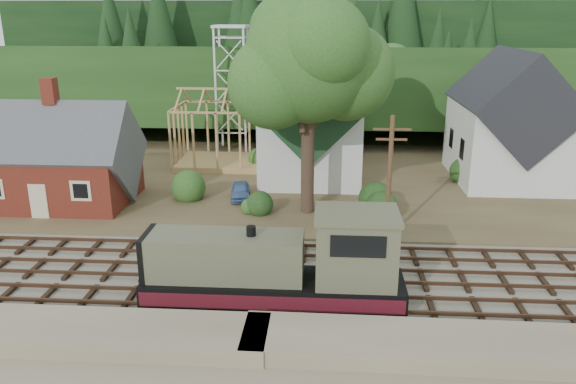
# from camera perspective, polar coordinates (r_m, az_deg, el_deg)

# --- Properties ---
(ground) EXTENTS (140.00, 140.00, 0.00)m
(ground) POSITION_cam_1_polar(r_m,az_deg,el_deg) (30.43, -2.51, -8.84)
(ground) COLOR #384C1E
(ground) RESTS_ON ground
(embankment) EXTENTS (64.00, 5.00, 1.60)m
(embankment) POSITION_cam_1_polar(r_m,az_deg,el_deg) (23.22, -4.89, -18.29)
(embankment) COLOR #7F7259
(embankment) RESTS_ON ground
(railroad_bed) EXTENTS (64.00, 11.00, 0.16)m
(railroad_bed) POSITION_cam_1_polar(r_m,az_deg,el_deg) (30.39, -2.52, -8.71)
(railroad_bed) COLOR #726B5B
(railroad_bed) RESTS_ON ground
(village_flat) EXTENTS (64.00, 26.00, 0.30)m
(village_flat) POSITION_cam_1_polar(r_m,az_deg,el_deg) (47.09, -0.16, 1.21)
(village_flat) COLOR brown
(village_flat) RESTS_ON ground
(hillside) EXTENTS (70.00, 28.96, 12.74)m
(hillside) POSITION_cam_1_polar(r_m,az_deg,el_deg) (70.41, 1.19, 6.71)
(hillside) COLOR #1E3F19
(hillside) RESTS_ON ground
(ridge) EXTENTS (80.00, 20.00, 12.00)m
(ridge) POSITION_cam_1_polar(r_m,az_deg,el_deg) (86.14, 1.69, 8.77)
(ridge) COLOR black
(ridge) RESTS_ON ground
(depot) EXTENTS (10.80, 7.41, 9.00)m
(depot) POSITION_cam_1_polar(r_m,az_deg,el_deg) (43.80, -22.24, 2.73)
(depot) COLOR maroon
(depot) RESTS_ON village_flat
(church) EXTENTS (8.40, 15.17, 13.00)m
(church) POSITION_cam_1_polar(r_m,az_deg,el_deg) (47.45, 2.41, 7.57)
(church) COLOR silver
(church) RESTS_ON village_flat
(farmhouse) EXTENTS (8.40, 10.80, 10.60)m
(farmhouse) POSITION_cam_1_polar(r_m,az_deg,el_deg) (49.14, 21.50, 6.33)
(farmhouse) COLOR silver
(farmhouse) RESTS_ON village_flat
(timber_frame) EXTENTS (8.20, 6.20, 6.99)m
(timber_frame) POSITION_cam_1_polar(r_m,az_deg,el_deg) (50.91, -6.64, 5.98)
(timber_frame) COLOR tan
(timber_frame) RESTS_ON village_flat
(lattice_tower) EXTENTS (3.20, 3.20, 12.12)m
(lattice_tower) POSITION_cam_1_polar(r_m,az_deg,el_deg) (55.86, -5.78, 14.08)
(lattice_tower) COLOR silver
(lattice_tower) RESTS_ON village_flat
(big_tree) EXTENTS (10.90, 8.40, 14.70)m
(big_tree) POSITION_cam_1_polar(r_m,az_deg,el_deg) (37.25, 2.38, 12.55)
(big_tree) COLOR #38281E
(big_tree) RESTS_ON village_flat
(telegraph_pole_near) EXTENTS (2.20, 0.28, 8.00)m
(telegraph_pole_near) POSITION_cam_1_polar(r_m,az_deg,el_deg) (33.78, 10.25, 1.39)
(telegraph_pole_near) COLOR #4C331E
(telegraph_pole_near) RESTS_ON ground
(locomotive) EXTENTS (12.16, 3.04, 4.86)m
(locomotive) POSITION_cam_1_polar(r_m,az_deg,el_deg) (26.69, -0.51, -7.72)
(locomotive) COLOR black
(locomotive) RESTS_ON railroad_bed
(car_blue) EXTENTS (1.84, 3.66, 1.20)m
(car_blue) POSITION_cam_1_polar(r_m,az_deg,el_deg) (42.05, -4.85, 0.14)
(car_blue) COLOR #5375B1
(car_blue) RESTS_ON village_flat
(car_green) EXTENTS (4.06, 2.26, 1.27)m
(car_green) POSITION_cam_1_polar(r_m,az_deg,el_deg) (48.57, -24.79, 1.00)
(car_green) COLOR #8CA773
(car_green) RESTS_ON village_flat
(car_red) EXTENTS (4.13, 2.45, 1.08)m
(car_red) POSITION_cam_1_polar(r_m,az_deg,el_deg) (51.44, 26.55, 1.52)
(car_red) COLOR red
(car_red) RESTS_ON village_flat
(patio_set) EXTENTS (2.19, 2.19, 2.44)m
(patio_set) POSITION_cam_1_polar(r_m,az_deg,el_deg) (43.78, -26.19, 1.06)
(patio_set) COLOR silver
(patio_set) RESTS_ON village_flat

